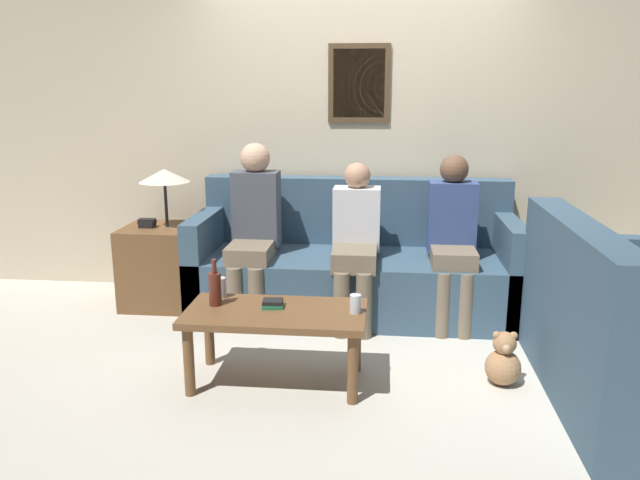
# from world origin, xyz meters

# --- Properties ---
(ground_plane) EXTENTS (16.00, 16.00, 0.00)m
(ground_plane) POSITION_xyz_m (0.00, 0.00, 0.00)
(ground_plane) COLOR beige
(wall_back) EXTENTS (9.00, 0.08, 2.60)m
(wall_back) POSITION_xyz_m (0.00, 1.03, 1.30)
(wall_back) COLOR beige
(wall_back) RESTS_ON ground_plane
(couch_main) EXTENTS (2.39, 0.92, 0.98)m
(couch_main) POSITION_xyz_m (0.00, 0.55, 0.33)
(couch_main) COLOR #385166
(couch_main) RESTS_ON ground_plane
(couch_side) EXTENTS (0.92, 1.61, 0.98)m
(couch_side) POSITION_xyz_m (1.55, -0.72, 0.34)
(couch_side) COLOR #385166
(couch_side) RESTS_ON ground_plane
(coffee_table) EXTENTS (1.03, 0.53, 0.44)m
(coffee_table) POSITION_xyz_m (-0.38, -0.73, 0.38)
(coffee_table) COLOR brown
(coffee_table) RESTS_ON ground_plane
(side_table_with_lamp) EXTENTS (0.54, 0.54, 1.07)m
(side_table_with_lamp) POSITION_xyz_m (-1.50, 0.51, 0.37)
(side_table_with_lamp) COLOR brown
(side_table_with_lamp) RESTS_ON ground_plane
(wine_bottle) EXTENTS (0.07, 0.07, 0.28)m
(wine_bottle) POSITION_xyz_m (-0.74, -0.68, 0.55)
(wine_bottle) COLOR #562319
(wine_bottle) RESTS_ON coffee_table
(drinking_glass) EXTENTS (0.06, 0.06, 0.11)m
(drinking_glass) POSITION_xyz_m (0.07, -0.73, 0.50)
(drinking_glass) COLOR silver
(drinking_glass) RESTS_ON coffee_table
(book_stack) EXTENTS (0.13, 0.13, 0.04)m
(book_stack) POSITION_xyz_m (-0.41, -0.68, 0.46)
(book_stack) COLOR #237547
(book_stack) RESTS_ON coffee_table
(soda_can) EXTENTS (0.07, 0.07, 0.12)m
(soda_can) POSITION_xyz_m (-0.75, -0.54, 0.50)
(soda_can) COLOR #BCBCC1
(soda_can) RESTS_ON coffee_table
(person_left) EXTENTS (0.34, 0.61, 1.28)m
(person_left) POSITION_xyz_m (-0.73, 0.37, 0.70)
(person_left) COLOR #756651
(person_left) RESTS_ON ground_plane
(person_middle) EXTENTS (0.34, 0.63, 1.15)m
(person_middle) POSITION_xyz_m (0.02, 0.32, 0.63)
(person_middle) COLOR #756651
(person_middle) RESTS_ON ground_plane
(person_right) EXTENTS (0.34, 0.57, 1.21)m
(person_right) POSITION_xyz_m (0.71, 0.36, 0.66)
(person_right) COLOR #756651
(person_right) RESTS_ON ground_plane
(teddy_bear) EXTENTS (0.21, 0.21, 0.32)m
(teddy_bear) POSITION_xyz_m (0.92, -0.63, 0.14)
(teddy_bear) COLOR #A87A51
(teddy_bear) RESTS_ON ground_plane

